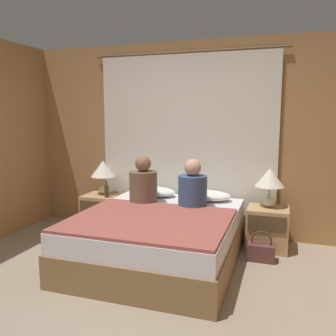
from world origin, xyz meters
name	(u,v)px	position (x,y,z in m)	size (l,w,h in m)	color
ground_plane	(123,303)	(0.00, 0.00, 0.00)	(16.00, 16.00, 0.00)	gray
wall_back	(187,139)	(0.00, 2.01, 1.25)	(4.45, 0.06, 2.50)	#A37547
curtain_panel	(185,145)	(0.00, 1.94, 1.18)	(2.54, 0.02, 2.36)	silver
bed	(160,237)	(0.00, 0.93, 0.26)	(1.61, 1.92, 0.53)	olive
nightstand_left	(102,213)	(-1.09, 1.64, 0.25)	(0.47, 0.42, 0.49)	tan
nightstand_right	(267,228)	(1.09, 1.64, 0.25)	(0.47, 0.42, 0.49)	tan
lamp_left	(103,170)	(-1.09, 1.71, 0.82)	(0.34, 0.34, 0.46)	silver
lamp_right	(270,180)	(1.09, 1.71, 0.82)	(0.34, 0.34, 0.46)	silver
pillow_left	(153,192)	(-0.35, 1.67, 0.59)	(0.59, 0.36, 0.12)	white
pillow_right	(207,195)	(0.35, 1.67, 0.59)	(0.59, 0.36, 0.12)	white
blanket_on_bed	(149,220)	(0.00, 0.63, 0.54)	(1.55, 1.27, 0.03)	#994C42
person_left_in_bed	(143,184)	(-0.33, 1.30, 0.76)	(0.33, 0.33, 0.57)	brown
person_right_in_bed	(193,188)	(0.27, 1.30, 0.75)	(0.33, 0.33, 0.55)	#38517A
beer_bottle_on_left_stand	(107,191)	(-0.95, 1.54, 0.58)	(0.06, 0.06, 0.22)	#513819
handbag_on_floor	(261,251)	(1.05, 1.27, 0.10)	(0.29, 0.17, 0.33)	brown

